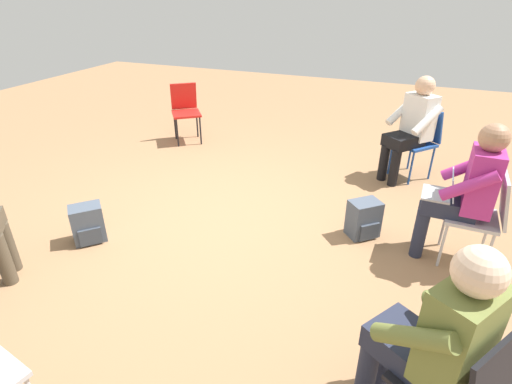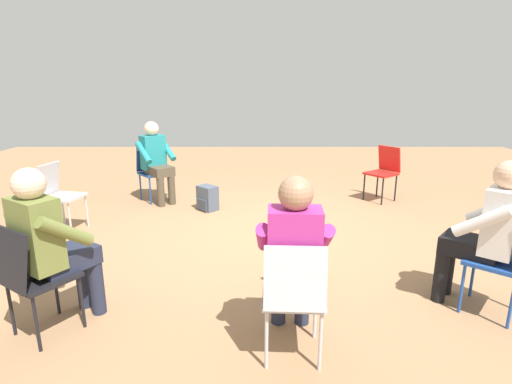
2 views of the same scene
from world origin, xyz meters
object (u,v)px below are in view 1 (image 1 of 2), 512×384
object	(u,v)px
chair_north	(483,213)
person_in_olive	(436,335)
chair_southwest	(185,108)
person_in_white	(412,124)
chair_northwest	(419,138)
backpack_near_laptop_user	(363,221)
person_with_laptop	(466,187)
backpack_by_empty_chair	(88,226)

from	to	relation	value
chair_north	person_in_olive	size ratio (longest dim) A/B	0.69
chair_southwest	chair_north	distance (m)	4.21
person_in_olive	person_in_white	xyz separation A→B (m)	(-3.28, -0.25, 0.00)
chair_northwest	person_in_olive	world-z (taller)	person_in_olive
chair_northwest	backpack_near_laptop_user	bearing A→B (deg)	117.26
chair_northwest	chair_southwest	xyz separation A→B (m)	(-0.08, -3.29, 0.00)
person_with_laptop	person_in_white	xyz separation A→B (m)	(-1.55, -0.48, 0.00)
chair_northwest	chair_north	size ratio (longest dim) A/B	1.00
person_in_olive	person_in_white	bearing A→B (deg)	37.83
person_in_white	chair_southwest	bearing A→B (deg)	37.36
person_with_laptop	backpack_near_laptop_user	size ratio (longest dim) A/B	3.44
person_in_olive	person_in_white	world-z (taller)	same
chair_north	person_in_white	bearing A→B (deg)	25.29
person_with_laptop	person_in_white	distance (m)	1.63
chair_north	chair_northwest	bearing A→B (deg)	20.46
chair_northwest	backpack_near_laptop_user	world-z (taller)	chair_northwest
chair_southwest	person_with_laptop	size ratio (longest dim) A/B	0.69
person_in_white	person_with_laptop	bearing A→B (deg)	148.09
chair_northwest	backpack_near_laptop_user	xyz separation A→B (m)	(1.60, -0.39, -0.34)
backpack_by_empty_chair	chair_northwest	bearing A→B (deg)	133.69
person_in_white	backpack_near_laptop_user	world-z (taller)	person_in_white
chair_northwest	person_with_laptop	size ratio (longest dim) A/B	0.69
chair_north	backpack_by_empty_chair	bearing A→B (deg)	108.76
chair_north	person_in_white	size ratio (longest dim) A/B	0.69
chair_southwest	backpack_by_empty_chair	bearing A→B (deg)	63.60
chair_north	backpack_by_empty_chair	world-z (taller)	chair_north
chair_north	person_with_laptop	distance (m)	0.26
backpack_by_empty_chair	chair_north	bearing A→B (deg)	105.99
chair_southwest	chair_northwest	bearing A→B (deg)	141.19
person_with_laptop	chair_southwest	bearing A→B (deg)	67.12
chair_north	person_in_olive	bearing A→B (deg)	169.73
chair_southwest	person_in_white	bearing A→B (deg)	138.88
chair_southwest	person_in_white	world-z (taller)	person_in_white
chair_northwest	chair_southwest	size ratio (longest dim) A/B	1.00
chair_southwest	backpack_by_empty_chair	world-z (taller)	chair_southwest
person_with_laptop	person_in_white	bearing A→B (deg)	19.87
chair_north	backpack_near_laptop_user	size ratio (longest dim) A/B	2.36
chair_north	person_with_laptop	world-z (taller)	person_with_laptop
person_in_white	chair_north	bearing A→B (deg)	153.51
person_with_laptop	backpack_near_laptop_user	world-z (taller)	person_with_laptop
chair_southwest	backpack_near_laptop_user	bearing A→B (deg)	112.42
person_with_laptop	person_in_olive	size ratio (longest dim) A/B	1.00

